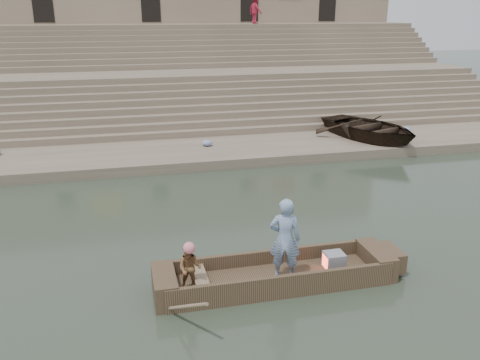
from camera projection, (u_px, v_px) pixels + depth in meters
name	position (u px, v px, depth m)	size (l,w,h in m)	color
ground	(288.00, 229.00, 14.49)	(120.00, 120.00, 0.00)	#2A3628
lower_landing	(230.00, 151.00, 21.78)	(32.00, 4.00, 0.40)	gray
mid_landing	(201.00, 97.00, 28.30)	(32.00, 3.00, 2.80)	gray
upper_landing	(185.00, 63.00, 34.35)	(32.00, 3.00, 5.20)	gray
ghat_steps	(197.00, 85.00, 29.72)	(32.00, 11.00, 5.20)	gray
building_wall	(176.00, 17.00, 37.06)	(32.00, 5.07, 11.20)	#9C866A
main_rowboat	(275.00, 280.00, 11.55)	(5.00, 1.30, 0.22)	brown
rowboat_trim	(284.00, 271.00, 11.52)	(6.04, 2.63, 1.76)	brown
standing_man	(285.00, 239.00, 11.12)	(0.71, 0.46, 1.94)	navy
rowing_man	(190.00, 268.00, 10.73)	(0.53, 0.41, 1.09)	#216329
television	(334.00, 261.00, 11.77)	(0.46, 0.42, 0.40)	gray
beached_rowboat	(370.00, 128.00, 22.90)	(3.63, 5.08, 1.05)	#2D2116
pedestrian	(255.00, 9.00, 33.51)	(1.23, 0.71, 1.90)	maroon
cloth_bundles	(215.00, 141.00, 22.18)	(19.12, 1.02, 0.26)	#3F5999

